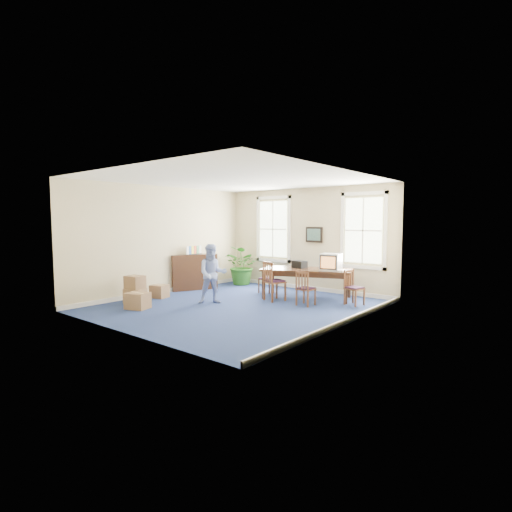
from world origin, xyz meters
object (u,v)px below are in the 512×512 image
Objects in this scene: conference_table at (307,283)px; credenza at (194,272)px; cardboard_boxes at (142,289)px; man at (212,274)px; crt_tv at (331,262)px; potted_plant at (243,265)px; chair_near_left at (275,281)px.

conference_table is 1.69× the size of credenza.
man is at bearing 38.70° from cardboard_boxes.
crt_tv is at bearing 42.36° from cardboard_boxes.
conference_table is 1.84× the size of cardboard_boxes.
potted_plant is (-3.69, 0.61, -0.40)m from crt_tv.
potted_plant is 1.00× the size of cardboard_boxes.
man is (-1.04, -1.34, 0.25)m from chair_near_left.
chair_near_left is at bearing 45.08° from cardboard_boxes.
man reaches higher than chair_near_left.
conference_table is 2.27× the size of chair_near_left.
crt_tv is at bearing -123.83° from chair_near_left.
chair_near_left is 0.69× the size of man.
cardboard_boxes is (-0.03, -4.01, -0.28)m from potted_plant.
conference_table is 3.05m from potted_plant.
conference_table is at bearing 48.08° from cardboard_boxes.
crt_tv is at bearing -6.34° from man.
conference_table is 3.70m from credenza.
crt_tv is 3.76m from potted_plant.
potted_plant is at bearing 65.69° from man.
man reaches higher than credenza.
potted_plant reaches higher than credenza.
conference_table is 2.69m from man.
potted_plant is (-2.96, 0.67, 0.25)m from conference_table.
potted_plant reaches higher than crt_tv.
man reaches higher than crt_tv.
man is at bearing -146.37° from crt_tv.
crt_tv reaches higher than cardboard_boxes.
credenza is at bearing -109.20° from potted_plant.
cardboard_boxes is at bearing -152.81° from conference_table.
chair_near_left is at bearing 27.99° from credenza.
man is (-1.54, -2.17, 0.37)m from conference_table.
crt_tv is 3.19m from man.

